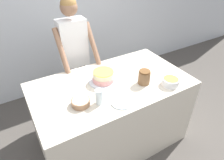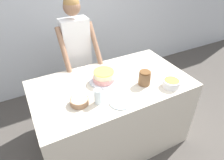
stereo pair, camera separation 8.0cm
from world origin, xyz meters
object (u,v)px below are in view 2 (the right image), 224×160
at_px(person_baker, 76,48).
at_px(frosting_bowl_orange, 171,83).
at_px(ceramic_plate, 120,102).
at_px(frosting_bowl_white, 79,101).
at_px(drinking_glass, 98,96).
at_px(cake, 104,77).
at_px(stoneware_jar, 145,78).

bearing_deg(person_baker, frosting_bowl_orange, -58.90).
bearing_deg(ceramic_plate, frosting_bowl_orange, -1.32).
xyz_separation_m(frosting_bowl_white, ceramic_plate, (0.35, -0.17, -0.03)).
bearing_deg(ceramic_plate, person_baker, 92.60).
xyz_separation_m(person_baker, drinking_glass, (-0.14, -0.99, -0.06)).
bearing_deg(cake, frosting_bowl_orange, -35.41).
height_order(frosting_bowl_orange, drinking_glass, drinking_glass).
height_order(cake, ceramic_plate, cake).
height_order(ceramic_plate, stoneware_jar, stoneware_jar).
bearing_deg(person_baker, frosting_bowl_white, -108.33).
bearing_deg(stoneware_jar, cake, 145.00).
bearing_deg(drinking_glass, frosting_bowl_white, 156.85).
distance_m(person_baker, cake, 0.69).
distance_m(frosting_bowl_white, ceramic_plate, 0.40).
xyz_separation_m(cake, ceramic_plate, (-0.02, -0.41, -0.05)).
bearing_deg(frosting_bowl_white, ceramic_plate, -26.24).
bearing_deg(frosting_bowl_white, stoneware_jar, -1.51).
bearing_deg(stoneware_jar, person_baker, 114.90).
bearing_deg(cake, person_baker, 95.90).
distance_m(cake, frosting_bowl_white, 0.44).
height_order(cake, frosting_bowl_orange, cake).
distance_m(drinking_glass, stoneware_jar, 0.58).
height_order(person_baker, ceramic_plate, person_baker).
height_order(cake, drinking_glass, drinking_glass).
distance_m(frosting_bowl_orange, ceramic_plate, 0.62).
height_order(drinking_glass, ceramic_plate, drinking_glass).
distance_m(drinking_glass, ceramic_plate, 0.23).
relative_size(cake, frosting_bowl_white, 1.83).
bearing_deg(person_baker, cake, -84.10).
relative_size(frosting_bowl_white, ceramic_plate, 0.84).
xyz_separation_m(person_baker, frosting_bowl_orange, (0.67, -1.11, -0.09)).
bearing_deg(frosting_bowl_orange, ceramic_plate, 178.68).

